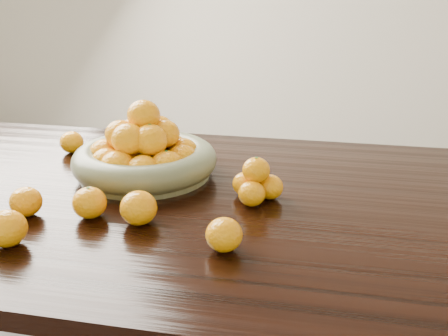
% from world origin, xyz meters
% --- Properties ---
extents(dining_table, '(2.00, 1.00, 0.75)m').
position_xyz_m(dining_table, '(0.00, 0.00, 0.66)').
color(dining_table, black).
rests_on(dining_table, ground).
extents(fruit_bowl, '(0.38, 0.38, 0.20)m').
position_xyz_m(fruit_bowl, '(-0.24, 0.10, 0.81)').
color(fruit_bowl, '#6B7152').
rests_on(fruit_bowl, dining_table).
extents(orange_pyramid, '(0.12, 0.12, 0.10)m').
position_xyz_m(orange_pyramid, '(0.07, -0.00, 0.79)').
color(orange_pyramid, '#FFA407').
rests_on(orange_pyramid, dining_table).
extents(loose_orange_0, '(0.07, 0.07, 0.07)m').
position_xyz_m(loose_orange_0, '(-0.27, -0.17, 0.78)').
color(loose_orange_0, '#FFA407').
rests_on(loose_orange_0, dining_table).
extents(loose_orange_1, '(0.07, 0.07, 0.06)m').
position_xyz_m(loose_orange_1, '(-0.41, -0.18, 0.78)').
color(loose_orange_1, '#FFA407').
rests_on(loose_orange_1, dining_table).
extents(loose_orange_2, '(0.07, 0.07, 0.07)m').
position_xyz_m(loose_orange_2, '(0.04, -0.25, 0.78)').
color(loose_orange_2, '#FFA407').
rests_on(loose_orange_2, dining_table).
extents(loose_orange_3, '(0.07, 0.07, 0.06)m').
position_xyz_m(loose_orange_3, '(-0.52, 0.23, 0.78)').
color(loose_orange_3, '#FFA407').
rests_on(loose_orange_3, dining_table).
extents(loose_orange_4, '(0.08, 0.08, 0.07)m').
position_xyz_m(loose_orange_4, '(-0.15, -0.17, 0.79)').
color(loose_orange_4, '#FFA407').
rests_on(loose_orange_4, dining_table).
extents(loose_orange_5, '(0.08, 0.08, 0.07)m').
position_xyz_m(loose_orange_5, '(-0.37, -0.31, 0.79)').
color(loose_orange_5, '#FFA407').
rests_on(loose_orange_5, dining_table).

